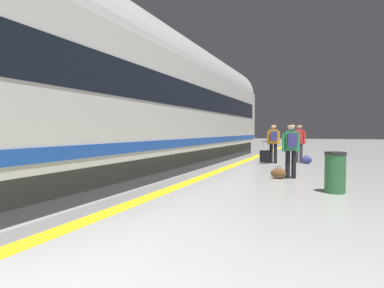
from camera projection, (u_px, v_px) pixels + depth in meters
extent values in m
cube|color=yellow|center=(204.00, 176.00, 10.14)|extent=(0.36, 80.00, 0.01)
cube|color=slate|center=(193.00, 176.00, 10.27)|extent=(0.64, 80.00, 0.01)
cube|color=#38383D|center=(120.00, 166.00, 9.76)|extent=(2.67, 23.86, 0.70)
cube|color=silver|center=(120.00, 104.00, 9.69)|extent=(2.90, 24.85, 2.90)
cylinder|color=silver|center=(119.00, 55.00, 9.63)|extent=(2.84, 24.36, 2.84)
cube|color=black|center=(120.00, 91.00, 9.67)|extent=(2.93, 23.36, 0.80)
cube|color=#1E4CB2|center=(120.00, 144.00, 9.73)|extent=(2.94, 24.36, 0.24)
cube|color=gray|center=(141.00, 118.00, 13.70)|extent=(0.02, 0.90, 2.00)
cylinder|color=#383842|center=(297.00, 153.00, 14.49)|extent=(0.14, 0.14, 0.83)
cylinder|color=#383842|center=(301.00, 153.00, 14.40)|extent=(0.14, 0.14, 0.83)
cube|color=red|center=(299.00, 136.00, 14.42)|extent=(0.36, 0.24, 0.60)
cylinder|color=red|center=(294.00, 137.00, 14.53)|extent=(0.09, 0.09, 0.56)
cylinder|color=red|center=(304.00, 138.00, 14.32)|extent=(0.09, 0.09, 0.56)
sphere|color=tan|center=(299.00, 126.00, 14.40)|extent=(0.22, 0.22, 0.22)
sphere|color=black|center=(299.00, 126.00, 14.40)|extent=(0.20, 0.20, 0.20)
ellipsoid|color=navy|center=(306.00, 160.00, 14.08)|extent=(0.44, 0.26, 0.30)
torus|color=navy|center=(306.00, 158.00, 14.08)|extent=(0.22, 0.02, 0.22)
cylinder|color=black|center=(288.00, 165.00, 9.73)|extent=(0.13, 0.13, 0.80)
cylinder|color=black|center=(294.00, 165.00, 9.71)|extent=(0.13, 0.13, 0.80)
cube|color=#338C4C|center=(291.00, 141.00, 9.69)|extent=(0.37, 0.28, 0.57)
cylinder|color=#338C4C|center=(283.00, 142.00, 9.72)|extent=(0.09, 0.09, 0.53)
cylinder|color=#338C4C|center=(298.00, 142.00, 9.69)|extent=(0.09, 0.09, 0.53)
sphere|color=beige|center=(291.00, 127.00, 9.68)|extent=(0.21, 0.21, 0.21)
sphere|color=black|center=(291.00, 126.00, 9.67)|extent=(0.19, 0.19, 0.19)
cube|color=navy|center=(292.00, 140.00, 9.55)|extent=(0.28, 0.20, 0.38)
ellipsoid|color=brown|center=(278.00, 173.00, 9.68)|extent=(0.44, 0.26, 0.30)
torus|color=brown|center=(278.00, 170.00, 9.68)|extent=(0.22, 0.02, 0.22)
cylinder|color=black|center=(271.00, 153.00, 14.24)|extent=(0.14, 0.14, 0.83)
cylinder|color=black|center=(275.00, 153.00, 14.22)|extent=(0.14, 0.14, 0.83)
cube|color=orange|center=(273.00, 136.00, 14.20)|extent=(0.38, 0.27, 0.59)
cylinder|color=orange|center=(268.00, 138.00, 14.24)|extent=(0.09, 0.09, 0.55)
cylinder|color=orange|center=(279.00, 138.00, 14.19)|extent=(0.09, 0.09, 0.55)
sphere|color=beige|center=(274.00, 126.00, 14.19)|extent=(0.22, 0.22, 0.22)
sphere|color=black|center=(274.00, 126.00, 14.18)|extent=(0.20, 0.20, 0.20)
cube|color=navy|center=(274.00, 136.00, 14.05)|extent=(0.28, 0.20, 0.40)
cube|color=black|center=(265.00, 156.00, 14.15)|extent=(0.44, 0.36, 0.49)
cube|color=black|center=(264.00, 157.00, 14.27)|extent=(0.29, 0.15, 0.27)
cylinder|color=black|center=(262.00, 163.00, 14.08)|extent=(0.04, 0.06, 0.06)
cylinder|color=black|center=(268.00, 163.00, 14.10)|extent=(0.04, 0.06, 0.06)
cylinder|color=gray|center=(263.00, 146.00, 14.07)|extent=(0.02, 0.02, 0.38)
cylinder|color=gray|center=(268.00, 146.00, 14.08)|extent=(0.02, 0.02, 0.38)
cube|color=black|center=(265.00, 141.00, 14.07)|extent=(0.21, 0.11, 0.02)
cylinder|color=#2D6638|center=(335.00, 174.00, 7.44)|extent=(0.44, 0.44, 0.85)
cylinder|color=#262628|center=(335.00, 153.00, 7.42)|extent=(0.46, 0.46, 0.06)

